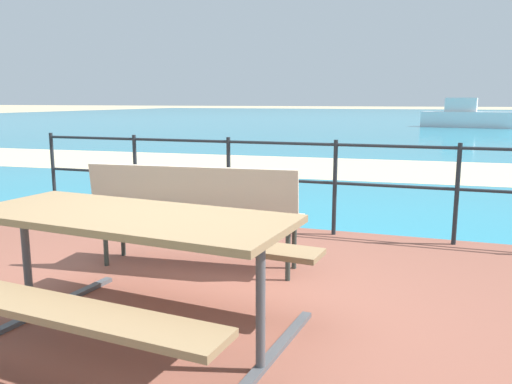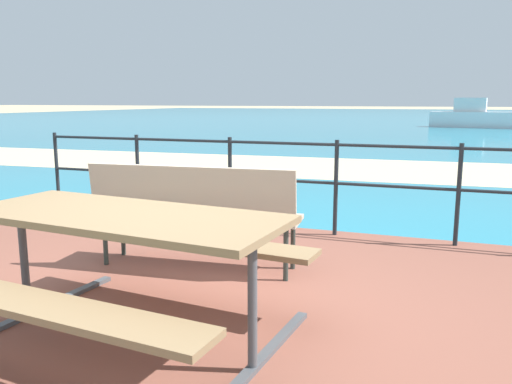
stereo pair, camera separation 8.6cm
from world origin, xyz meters
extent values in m
plane|color=tan|center=(0.00, 0.00, 0.00)|extent=(240.00, 240.00, 0.00)
cube|color=brown|center=(0.00, 0.00, 0.03)|extent=(6.40, 5.20, 0.06)
cube|color=teal|center=(0.00, 40.00, 0.01)|extent=(90.00, 90.00, 0.01)
cube|color=beige|center=(0.00, 8.26, 0.01)|extent=(54.11, 6.26, 0.01)
cube|color=#8C704C|center=(-0.08, -0.36, 0.81)|extent=(1.92, 0.93, 0.04)
cube|color=#8C704C|center=(-0.14, -0.98, 0.52)|extent=(1.88, 0.44, 0.04)
cube|color=#8C704C|center=(-0.02, 0.26, 0.52)|extent=(1.88, 0.44, 0.04)
cylinder|color=#4C5156|center=(-0.89, -0.28, 0.43)|extent=(0.05, 0.05, 0.75)
cube|color=#4C5156|center=(-0.89, -0.28, 0.07)|extent=(0.21, 1.51, 0.03)
cylinder|color=#4C5156|center=(0.72, -0.44, 0.43)|extent=(0.05, 0.05, 0.75)
cube|color=#4C5156|center=(0.72, -0.44, 0.07)|extent=(0.21, 1.51, 0.03)
cube|color=#BCAD93|center=(-0.29, 1.01, 0.51)|extent=(1.75, 0.55, 0.04)
cube|color=#BCAD93|center=(-0.28, 0.83, 0.73)|extent=(1.73, 0.23, 0.42)
cylinder|color=#2D3833|center=(0.47, 1.23, 0.28)|extent=(0.04, 0.04, 0.45)
cylinder|color=#2D3833|center=(0.50, 0.93, 0.28)|extent=(0.04, 0.04, 0.45)
cylinder|color=#2D3833|center=(-1.09, 1.09, 0.28)|extent=(0.04, 0.04, 0.45)
cylinder|color=#2D3833|center=(-1.06, 0.79, 0.28)|extent=(0.04, 0.04, 0.45)
cylinder|color=#1E2328|center=(-2.95, 2.44, 0.56)|extent=(0.04, 0.04, 0.99)
cylinder|color=#1E2328|center=(-1.77, 2.44, 0.56)|extent=(0.04, 0.04, 0.99)
cylinder|color=#1E2328|center=(-0.59, 2.44, 0.56)|extent=(0.04, 0.04, 0.99)
cylinder|color=#1E2328|center=(0.59, 2.44, 0.56)|extent=(0.04, 0.04, 0.99)
cylinder|color=#1E2328|center=(1.77, 2.44, 0.56)|extent=(0.04, 0.04, 0.99)
cylinder|color=#1E2328|center=(0.00, 2.44, 1.00)|extent=(5.90, 0.03, 0.03)
cylinder|color=#1E2328|center=(0.00, 2.44, 0.61)|extent=(5.90, 0.03, 0.03)
cube|color=silver|center=(3.34, 27.00, 0.43)|extent=(4.75, 1.73, 0.83)
cube|color=silver|center=(2.99, 27.05, 1.21)|extent=(1.67, 0.95, 0.73)
camera|label=1|loc=(1.49, -2.78, 1.45)|focal=36.05mm
camera|label=2|loc=(1.57, -2.75, 1.45)|focal=36.05mm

